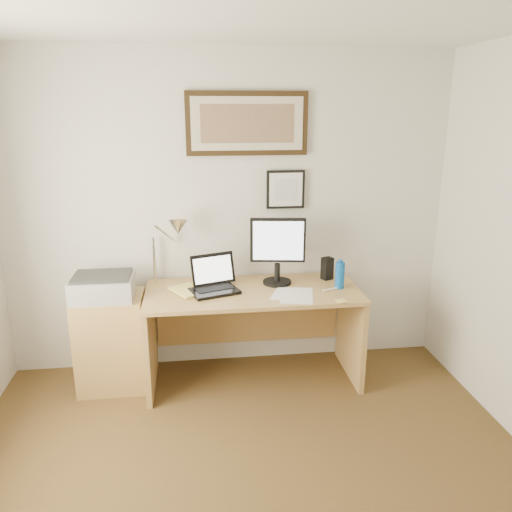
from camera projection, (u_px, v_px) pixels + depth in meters
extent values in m
cube|color=silver|center=(228.00, 215.00, 3.93)|extent=(3.50, 0.02, 2.50)
cube|color=#AA8047|center=(112.00, 342.00, 3.77)|extent=(0.50, 0.40, 0.73)
cylinder|color=#0D54B2|center=(340.00, 275.00, 3.76)|extent=(0.07, 0.07, 0.20)
cylinder|color=#0D54B2|center=(340.00, 261.00, 3.73)|extent=(0.04, 0.04, 0.02)
cube|color=black|center=(327.00, 268.00, 3.96)|extent=(0.10, 0.10, 0.18)
cube|color=white|center=(297.00, 295.00, 3.63)|extent=(0.30, 0.37, 0.00)
cube|color=white|center=(286.00, 294.00, 3.65)|extent=(0.28, 0.32, 0.00)
cube|color=#EDD170|center=(342.00, 301.00, 3.51)|extent=(0.08, 0.08, 0.01)
cylinder|color=white|center=(331.00, 289.00, 3.74)|extent=(0.14, 0.06, 0.02)
imported|color=#F2EB72|center=(176.00, 294.00, 3.64)|extent=(0.31, 0.33, 0.02)
cube|color=#AA8047|center=(253.00, 292.00, 3.74)|extent=(1.60, 0.70, 0.03)
cube|color=#AA8047|center=(150.00, 343.00, 3.76)|extent=(0.04, 0.65, 0.72)
cube|color=#AA8047|center=(351.00, 332.00, 3.94)|extent=(0.04, 0.65, 0.72)
cube|color=#AA8047|center=(248.00, 310.00, 4.14)|extent=(1.50, 0.03, 0.55)
cube|color=black|center=(214.00, 291.00, 3.69)|extent=(0.40, 0.34, 0.02)
cube|color=black|center=(214.00, 288.00, 3.71)|extent=(0.31, 0.21, 0.00)
cube|color=black|center=(213.00, 269.00, 3.78)|extent=(0.35, 0.18, 0.23)
cube|color=white|center=(213.00, 269.00, 3.77)|extent=(0.30, 0.15, 0.18)
cylinder|color=black|center=(277.00, 282.00, 3.89)|extent=(0.22, 0.22, 0.02)
cylinder|color=black|center=(277.00, 272.00, 3.86)|extent=(0.04, 0.04, 0.14)
cube|color=black|center=(278.00, 240.00, 3.78)|extent=(0.42, 0.10, 0.34)
cube|color=white|center=(278.00, 241.00, 3.76)|extent=(0.38, 0.06, 0.30)
cube|color=#A1A1A3|center=(103.00, 288.00, 3.62)|extent=(0.44, 0.34, 0.16)
cube|color=#2C2C2C|center=(102.00, 276.00, 3.59)|extent=(0.40, 0.30, 0.02)
cylinder|color=silver|center=(154.00, 260.00, 3.88)|extent=(0.02, 0.02, 0.36)
cylinder|color=silver|center=(165.00, 234.00, 3.77)|extent=(0.15, 0.23, 0.19)
cone|color=silver|center=(178.00, 227.00, 3.71)|extent=(0.16, 0.18, 0.15)
cube|color=black|center=(247.00, 124.00, 3.73)|extent=(0.92, 0.03, 0.47)
cube|color=beige|center=(247.00, 124.00, 3.71)|extent=(0.84, 0.01, 0.39)
cube|color=brown|center=(247.00, 124.00, 3.71)|extent=(0.70, 0.00, 0.28)
cube|color=black|center=(285.00, 189.00, 3.91)|extent=(0.30, 0.02, 0.30)
cube|color=white|center=(286.00, 190.00, 3.89)|extent=(0.26, 0.00, 0.26)
cube|color=silver|center=(286.00, 190.00, 3.89)|extent=(0.17, 0.00, 0.17)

